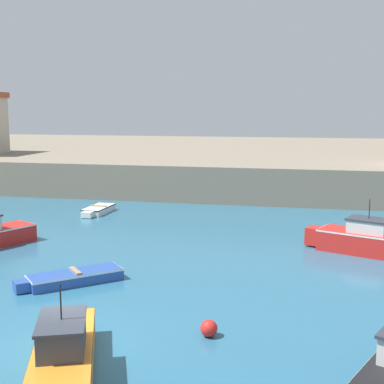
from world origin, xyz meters
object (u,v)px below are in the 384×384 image
Objects in this scene: dinghy_white_3 at (98,210)px; motorboat_red_1 at (369,240)px; motorboat_orange_4 at (63,356)px; mooring_buoy at (209,328)px; dinghy_blue_2 at (73,277)px.

motorboat_red_1 is at bearing -21.63° from dinghy_white_3.
mooring_buoy is at bearing 45.49° from motorboat_orange_4.
dinghy_white_3 is (-4.45, 13.26, -0.02)m from dinghy_blue_2.
motorboat_orange_4 is (2.92, -6.76, 0.31)m from dinghy_blue_2.
dinghy_blue_2 is 7.37m from motorboat_orange_4.
dinghy_white_3 is (-15.97, 6.33, -0.40)m from motorboat_red_1.
motorboat_red_1 is 1.70× the size of dinghy_white_3.
dinghy_white_3 is at bearing 108.55° from dinghy_blue_2.
dinghy_blue_2 reaches higher than dinghy_white_3.
dinghy_white_3 is at bearing 121.80° from mooring_buoy.
motorboat_red_1 reaches higher than dinghy_blue_2.
motorboat_red_1 is 17.18m from dinghy_white_3.
motorboat_red_1 is at bearing 31.01° from dinghy_blue_2.
motorboat_red_1 is at bearing 62.39° from mooring_buoy.
dinghy_white_3 is 6.49× the size of mooring_buoy.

